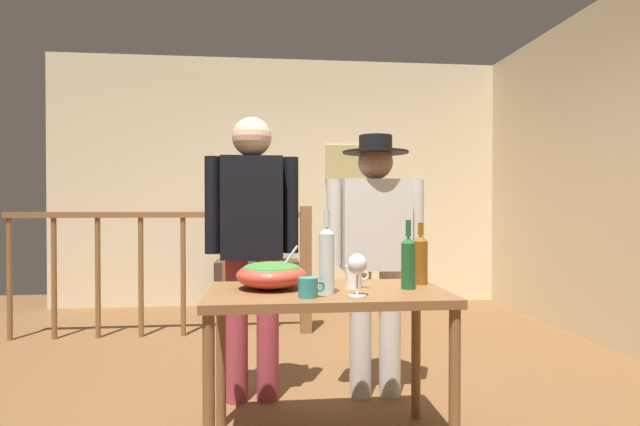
{
  "coord_description": "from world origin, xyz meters",
  "views": [
    {
      "loc": [
        -0.18,
        -2.91,
        1.14
      ],
      "look_at": [
        0.1,
        -0.26,
        1.1
      ],
      "focal_mm": 28.35,
      "sensor_mm": 36.0,
      "label": 1
    }
  ],
  "objects_px": {
    "wine_bottle_amber": "(420,258)",
    "mug_teal": "(308,287)",
    "tv_console": "(257,285)",
    "flat_screen_tv": "(257,236)",
    "wine_bottle_green": "(408,261)",
    "mug_white": "(354,277)",
    "serving_table": "(327,310)",
    "person_standing_right": "(375,243)",
    "stair_railing": "(208,259)",
    "wine_bottle_clear": "(327,259)",
    "framed_picture": "(347,163)",
    "salad_bowl": "(272,274)",
    "wine_glass": "(357,266)",
    "person_standing_left": "(252,235)"
  },
  "relations": [
    {
      "from": "wine_bottle_green",
      "to": "person_standing_left",
      "type": "height_order",
      "value": "person_standing_left"
    },
    {
      "from": "serving_table",
      "to": "mug_teal",
      "type": "distance_m",
      "value": 0.25
    },
    {
      "from": "wine_bottle_amber",
      "to": "mug_teal",
      "type": "distance_m",
      "value": 0.68
    },
    {
      "from": "mug_teal",
      "to": "mug_white",
      "type": "relative_size",
      "value": 1.05
    },
    {
      "from": "wine_bottle_green",
      "to": "person_standing_right",
      "type": "height_order",
      "value": "person_standing_right"
    },
    {
      "from": "wine_bottle_green",
      "to": "person_standing_left",
      "type": "relative_size",
      "value": 0.2
    },
    {
      "from": "serving_table",
      "to": "person_standing_right",
      "type": "bearing_deg",
      "value": 59.11
    },
    {
      "from": "wine_bottle_green",
      "to": "framed_picture",
      "type": "bearing_deg",
      "value": 85.7
    },
    {
      "from": "wine_bottle_amber",
      "to": "wine_bottle_green",
      "type": "height_order",
      "value": "wine_bottle_green"
    },
    {
      "from": "salad_bowl",
      "to": "wine_bottle_clear",
      "type": "xyz_separation_m",
      "value": [
        0.24,
        -0.18,
        0.09
      ]
    },
    {
      "from": "tv_console",
      "to": "wine_bottle_green",
      "type": "height_order",
      "value": "wine_bottle_green"
    },
    {
      "from": "tv_console",
      "to": "wine_glass",
      "type": "bearing_deg",
      "value": -81.72
    },
    {
      "from": "stair_railing",
      "to": "person_standing_right",
      "type": "bearing_deg",
      "value": -53.17
    },
    {
      "from": "salad_bowl",
      "to": "mug_white",
      "type": "xyz_separation_m",
      "value": [
        0.39,
        -0.03,
        -0.02
      ]
    },
    {
      "from": "mug_white",
      "to": "flat_screen_tv",
      "type": "bearing_deg",
      "value": 99.36
    },
    {
      "from": "wine_bottle_clear",
      "to": "mug_white",
      "type": "xyz_separation_m",
      "value": [
        0.15,
        0.15,
        -0.1
      ]
    },
    {
      "from": "tv_console",
      "to": "wine_glass",
      "type": "relative_size",
      "value": 4.79
    },
    {
      "from": "tv_console",
      "to": "flat_screen_tv",
      "type": "relative_size",
      "value": 1.48
    },
    {
      "from": "mug_white",
      "to": "serving_table",
      "type": "bearing_deg",
      "value": -165.65
    },
    {
      "from": "wine_bottle_clear",
      "to": "salad_bowl",
      "type": "bearing_deg",
      "value": 144.07
    },
    {
      "from": "wine_bottle_clear",
      "to": "person_standing_left",
      "type": "relative_size",
      "value": 0.23
    },
    {
      "from": "stair_railing",
      "to": "wine_bottle_amber",
      "type": "bearing_deg",
      "value": -57.74
    },
    {
      "from": "wine_glass",
      "to": "mug_teal",
      "type": "xyz_separation_m",
      "value": [
        -0.22,
        0.0,
        -0.09
      ]
    },
    {
      "from": "mug_teal",
      "to": "mug_white",
      "type": "distance_m",
      "value": 0.33
    },
    {
      "from": "person_standing_right",
      "to": "wine_bottle_clear",
      "type": "bearing_deg",
      "value": 62.94
    },
    {
      "from": "mug_teal",
      "to": "wine_glass",
      "type": "bearing_deg",
      "value": -0.53
    },
    {
      "from": "framed_picture",
      "to": "wine_bottle_amber",
      "type": "xyz_separation_m",
      "value": [
        -0.16,
        -3.37,
        -0.77
      ]
    },
    {
      "from": "tv_console",
      "to": "flat_screen_tv",
      "type": "distance_m",
      "value": 0.54
    },
    {
      "from": "wine_glass",
      "to": "person_standing_right",
      "type": "bearing_deg",
      "value": 72.27
    },
    {
      "from": "stair_railing",
      "to": "salad_bowl",
      "type": "distance_m",
      "value": 2.17
    },
    {
      "from": "flat_screen_tv",
      "to": "person_standing_left",
      "type": "relative_size",
      "value": 0.37
    },
    {
      "from": "flat_screen_tv",
      "to": "wine_bottle_green",
      "type": "height_order",
      "value": "wine_bottle_green"
    },
    {
      "from": "wine_glass",
      "to": "person_standing_right",
      "type": "relative_size",
      "value": 0.12
    },
    {
      "from": "framed_picture",
      "to": "stair_railing",
      "type": "relative_size",
      "value": 0.19
    },
    {
      "from": "framed_picture",
      "to": "mug_white",
      "type": "xyz_separation_m",
      "value": [
        -0.52,
        -3.46,
        -0.85
      ]
    },
    {
      "from": "serving_table",
      "to": "person_standing_right",
      "type": "xyz_separation_m",
      "value": [
        0.37,
        0.61,
        0.27
      ]
    },
    {
      "from": "wine_bottle_amber",
      "to": "framed_picture",
      "type": "bearing_deg",
      "value": 87.27
    },
    {
      "from": "serving_table",
      "to": "wine_glass",
      "type": "xyz_separation_m",
      "value": [
        0.11,
        -0.19,
        0.23
      ]
    },
    {
      "from": "salad_bowl",
      "to": "wine_bottle_clear",
      "type": "relative_size",
      "value": 0.89
    },
    {
      "from": "stair_railing",
      "to": "flat_screen_tv",
      "type": "height_order",
      "value": "stair_railing"
    },
    {
      "from": "tv_console",
      "to": "wine_bottle_clear",
      "type": "xyz_separation_m",
      "value": [
        0.37,
        -3.31,
        0.63
      ]
    },
    {
      "from": "wine_bottle_green",
      "to": "wine_bottle_clear",
      "type": "bearing_deg",
      "value": -166.24
    },
    {
      "from": "mug_teal",
      "to": "tv_console",
      "type": "bearing_deg",
      "value": 94.66
    },
    {
      "from": "flat_screen_tv",
      "to": "person_standing_right",
      "type": "xyz_separation_m",
      "value": [
        0.75,
        -2.56,
        0.11
      ]
    },
    {
      "from": "stair_railing",
      "to": "wine_bottle_green",
      "type": "bearing_deg",
      "value": -61.43
    },
    {
      "from": "wine_bottle_green",
      "to": "mug_white",
      "type": "bearing_deg",
      "value": 169.57
    },
    {
      "from": "tv_console",
      "to": "wine_bottle_green",
      "type": "distance_m",
      "value": 3.36
    },
    {
      "from": "stair_railing",
      "to": "salad_bowl",
      "type": "bearing_deg",
      "value": -75.61
    },
    {
      "from": "tv_console",
      "to": "person_standing_right",
      "type": "bearing_deg",
      "value": -73.89
    },
    {
      "from": "framed_picture",
      "to": "wine_bottle_green",
      "type": "bearing_deg",
      "value": -94.3
    }
  ]
}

